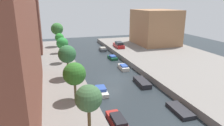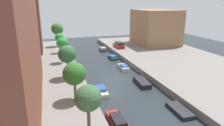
% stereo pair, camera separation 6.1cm
% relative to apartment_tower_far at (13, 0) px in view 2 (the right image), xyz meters
% --- Properties ---
extents(ground_plane, '(84.00, 84.00, 0.00)m').
position_rel_apartment_tower_far_xyz_m(ground_plane, '(16.00, -19.76, -12.41)').
color(ground_plane, '#232B30').
extents(quay_left, '(20.00, 64.00, 1.00)m').
position_rel_apartment_tower_far_xyz_m(quay_left, '(1.00, -19.76, -11.91)').
color(quay_left, gray).
rests_on(quay_left, ground_plane).
extents(quay_right, '(20.00, 64.00, 1.00)m').
position_rel_apartment_tower_far_xyz_m(quay_right, '(31.00, -19.76, -11.91)').
color(quay_right, gray).
rests_on(quay_right, ground_plane).
extents(apartment_tower_far, '(10.00, 8.52, 22.82)m').
position_rel_apartment_tower_far_xyz_m(apartment_tower_far, '(0.00, 0.00, 0.00)').
color(apartment_tower_far, brown).
rests_on(apartment_tower_far, quay_left).
extents(low_block_right, '(10.00, 11.59, 9.00)m').
position_rel_apartment_tower_far_xyz_m(low_block_right, '(34.00, -0.15, -6.91)').
color(low_block_right, '#9E704C').
rests_on(low_block_right, quay_right).
extents(street_tree_0, '(2.11, 2.11, 5.10)m').
position_rel_apartment_tower_far_xyz_m(street_tree_0, '(8.78, -35.60, -7.42)').
color(street_tree_0, brown).
rests_on(street_tree_0, quay_left).
extents(street_tree_1, '(2.64, 2.64, 4.52)m').
position_rel_apartment_tower_far_xyz_m(street_tree_1, '(8.78, -27.35, -8.23)').
color(street_tree_1, brown).
rests_on(street_tree_1, quay_left).
extents(street_tree_2, '(2.67, 2.67, 4.97)m').
position_rel_apartment_tower_far_xyz_m(street_tree_2, '(8.78, -19.56, -7.80)').
color(street_tree_2, '#4C4729').
rests_on(street_tree_2, quay_left).
extents(street_tree_3, '(2.18, 2.18, 4.74)m').
position_rel_apartment_tower_far_xyz_m(street_tree_3, '(8.78, -10.97, -7.81)').
color(street_tree_3, '#513A25').
rests_on(street_tree_3, quay_left).
extents(street_tree_4, '(1.94, 1.94, 4.40)m').
position_rel_apartment_tower_far_xyz_m(street_tree_4, '(8.78, -3.02, -8.07)').
color(street_tree_4, '#4F4C26').
rests_on(street_tree_4, quay_left).
extents(street_tree_5, '(3.03, 3.03, 5.94)m').
position_rel_apartment_tower_far_xyz_m(street_tree_5, '(8.78, 4.52, -7.00)').
color(street_tree_5, brown).
rests_on(street_tree_5, quay_left).
extents(parked_car, '(1.87, 4.82, 1.43)m').
position_rel_apartment_tower_far_xyz_m(parked_car, '(23.18, -1.65, -10.81)').
color(parked_car, maroon).
rests_on(parked_car, quay_right).
extents(moored_boat_left_1, '(1.35, 4.29, 1.06)m').
position_rel_apartment_tower_far_xyz_m(moored_boat_left_1, '(12.22, -32.57, -11.96)').
color(moored_boat_left_1, maroon).
rests_on(moored_boat_left_1, ground_plane).
extents(moored_boat_left_2, '(1.74, 3.41, 0.92)m').
position_rel_apartment_tower_far_xyz_m(moored_boat_left_2, '(12.54, -24.61, -12.02)').
color(moored_boat_left_2, beige).
rests_on(moored_boat_left_2, ground_plane).
extents(moored_boat_right_1, '(1.70, 3.75, 0.46)m').
position_rel_apartment_tower_far_xyz_m(moored_boat_right_1, '(19.86, -32.08, -12.18)').
color(moored_boat_right_1, '#232328').
rests_on(moored_boat_right_1, ground_plane).
extents(moored_boat_right_2, '(1.77, 4.11, 0.70)m').
position_rel_apartment_tower_far_xyz_m(moored_boat_right_2, '(19.30, -23.37, -12.06)').
color(moored_boat_right_2, '#232328').
rests_on(moored_boat_right_2, ground_plane).
extents(moored_boat_right_3, '(1.48, 3.44, 0.86)m').
position_rel_apartment_tower_far_xyz_m(moored_boat_right_3, '(19.22, -15.56, -12.03)').
color(moored_boat_right_3, beige).
rests_on(moored_boat_right_3, ground_plane).
extents(moored_boat_right_4, '(1.51, 3.15, 0.81)m').
position_rel_apartment_tower_far_xyz_m(moored_boat_right_4, '(19.42, -8.25, -12.06)').
color(moored_boat_right_4, '#195638').
rests_on(moored_boat_right_4, ground_plane).
extents(moored_boat_right_5, '(1.67, 3.35, 0.91)m').
position_rel_apartment_tower_far_xyz_m(moored_boat_right_5, '(19.46, 0.08, -12.01)').
color(moored_boat_right_5, '#4C5156').
rests_on(moored_boat_right_5, ground_plane).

